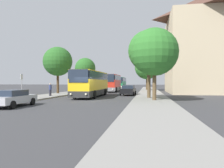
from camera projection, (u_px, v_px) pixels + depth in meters
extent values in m
plane|color=#38383A|center=(87.00, 100.00, 24.03)|extent=(300.00, 300.00, 0.00)
cube|color=gray|center=(29.00, 99.00, 25.15)|extent=(4.00, 120.00, 0.15)
cube|color=gray|center=(152.00, 100.00, 22.91)|extent=(4.00, 120.00, 0.15)
cube|color=#C6B28E|center=(210.00, 55.00, 39.70)|extent=(14.85, 15.28, 13.75)
pyramid|color=#513328|center=(210.00, 5.00, 39.62)|extent=(14.85, 15.28, 4.46)
cube|color=#2D2D2D|center=(92.00, 92.00, 29.43)|extent=(2.57, 11.83, 0.70)
cube|color=yellow|center=(92.00, 85.00, 29.42)|extent=(2.57, 11.83, 1.35)
cube|color=#232D3D|center=(92.00, 76.00, 29.41)|extent=(2.59, 11.59, 0.95)
cube|color=yellow|center=(92.00, 72.00, 29.41)|extent=(2.52, 11.59, 0.12)
cube|color=#232D3D|center=(78.00, 76.00, 23.55)|extent=(2.18, 0.09, 1.45)
sphere|color=#F4EAC1|center=(71.00, 94.00, 23.67)|extent=(0.24, 0.24, 0.24)
sphere|color=#F4EAC1|center=(86.00, 94.00, 23.42)|extent=(0.24, 0.24, 0.24)
cylinder|color=black|center=(75.00, 94.00, 26.11)|extent=(0.31, 1.00, 1.00)
cylinder|color=black|center=(94.00, 95.00, 25.75)|extent=(0.31, 1.00, 1.00)
cylinder|color=black|center=(89.00, 92.00, 33.11)|extent=(0.31, 1.00, 1.00)
cylinder|color=black|center=(105.00, 92.00, 32.75)|extent=(0.31, 1.00, 1.00)
cube|color=gray|center=(112.00, 89.00, 45.46)|extent=(2.75, 10.90, 0.70)
cube|color=red|center=(112.00, 83.00, 45.45)|extent=(2.75, 10.90, 1.45)
cube|color=#232D3D|center=(112.00, 78.00, 45.44)|extent=(2.77, 10.68, 0.95)
cube|color=red|center=(112.00, 75.00, 45.44)|extent=(2.70, 10.68, 0.12)
cube|color=#232D3D|center=(108.00, 78.00, 40.04)|extent=(2.29, 0.10, 1.45)
sphere|color=#F4EAC1|center=(103.00, 89.00, 40.17)|extent=(0.24, 0.24, 0.24)
sphere|color=#F4EAC1|center=(113.00, 89.00, 39.92)|extent=(0.24, 0.24, 0.24)
cylinder|color=black|center=(103.00, 90.00, 42.42)|extent=(0.32, 1.01, 1.00)
cylinder|color=black|center=(116.00, 90.00, 42.06)|extent=(0.32, 1.01, 1.00)
cylinder|color=black|center=(109.00, 89.00, 48.87)|extent=(0.32, 1.01, 1.00)
cylinder|color=black|center=(120.00, 89.00, 48.51)|extent=(0.32, 1.01, 1.00)
cube|color=silver|center=(120.00, 87.00, 61.46)|extent=(2.69, 11.75, 0.70)
cube|color=#23844C|center=(120.00, 84.00, 61.45)|extent=(2.69, 11.75, 1.23)
cube|color=#232D3D|center=(120.00, 80.00, 61.44)|extent=(2.72, 11.52, 0.95)
cube|color=#23844C|center=(120.00, 78.00, 61.44)|extent=(2.64, 11.52, 0.12)
cube|color=#232D3D|center=(118.00, 80.00, 55.62)|extent=(2.24, 0.10, 1.45)
sphere|color=#F4EAC1|center=(114.00, 87.00, 55.74)|extent=(0.24, 0.24, 0.24)
sphere|color=#F4EAC1|center=(121.00, 87.00, 55.49)|extent=(0.24, 0.24, 0.24)
cylinder|color=black|center=(114.00, 88.00, 58.16)|extent=(0.32, 1.01, 1.00)
cylinder|color=black|center=(123.00, 88.00, 57.80)|extent=(0.32, 1.01, 1.00)
cylinder|color=black|center=(117.00, 87.00, 65.11)|extent=(0.32, 1.01, 1.00)
cylinder|color=black|center=(125.00, 87.00, 64.76)|extent=(0.32, 1.01, 1.00)
cube|color=#B7B7BC|center=(13.00, 99.00, 17.51)|extent=(1.94, 4.70, 0.58)
cube|color=#232D3D|center=(11.00, 93.00, 17.32)|extent=(1.68, 2.46, 0.47)
cylinder|color=black|center=(13.00, 101.00, 19.07)|extent=(0.21, 0.62, 0.62)
cylinder|color=black|center=(33.00, 101.00, 18.81)|extent=(0.21, 0.62, 0.62)
cylinder|color=black|center=(13.00, 105.00, 15.95)|extent=(0.21, 0.62, 0.62)
cube|color=black|center=(128.00, 91.00, 32.53)|extent=(2.07, 4.45, 0.73)
cube|color=#232D3D|center=(128.00, 87.00, 32.70)|extent=(1.76, 2.34, 0.47)
cylinder|color=black|center=(134.00, 94.00, 31.02)|extent=(0.23, 0.63, 0.62)
cylinder|color=black|center=(120.00, 94.00, 31.40)|extent=(0.23, 0.63, 0.62)
cylinder|color=black|center=(135.00, 93.00, 33.67)|extent=(0.23, 0.63, 0.62)
cylinder|color=black|center=(123.00, 93.00, 34.05)|extent=(0.23, 0.63, 0.62)
cylinder|color=gray|center=(22.00, 86.00, 24.42)|extent=(0.08, 0.08, 2.78)
cube|color=silver|center=(22.00, 77.00, 24.41)|extent=(0.03, 0.45, 0.60)
cylinder|color=#23232D|center=(50.00, 93.00, 29.04)|extent=(0.30, 0.30, 0.80)
cylinder|color=navy|center=(50.00, 87.00, 29.04)|extent=(0.36, 0.36, 0.67)
sphere|color=tan|center=(50.00, 84.00, 29.03)|extent=(0.22, 0.22, 0.22)
cylinder|color=#47331E|center=(58.00, 83.00, 35.85)|extent=(0.40, 0.40, 3.44)
sphere|color=#286023|center=(58.00, 61.00, 35.82)|extent=(4.78, 4.78, 4.78)
cylinder|color=brown|center=(85.00, 83.00, 50.64)|extent=(0.40, 0.40, 3.29)
sphere|color=#286023|center=(85.00, 68.00, 50.61)|extent=(4.76, 4.76, 4.76)
cylinder|color=brown|center=(154.00, 85.00, 22.28)|extent=(0.40, 0.40, 3.08)
sphere|color=#2D7028|center=(154.00, 52.00, 22.25)|extent=(4.88, 4.88, 4.88)
cylinder|color=brown|center=(149.00, 82.00, 25.56)|extent=(0.40, 0.40, 3.68)
sphere|color=#2D7028|center=(149.00, 51.00, 25.53)|extent=(4.87, 4.87, 4.87)
cylinder|color=#513D23|center=(147.00, 83.00, 51.30)|extent=(0.40, 0.40, 3.20)
sphere|color=#2D7028|center=(147.00, 67.00, 51.27)|extent=(5.67, 5.67, 5.67)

